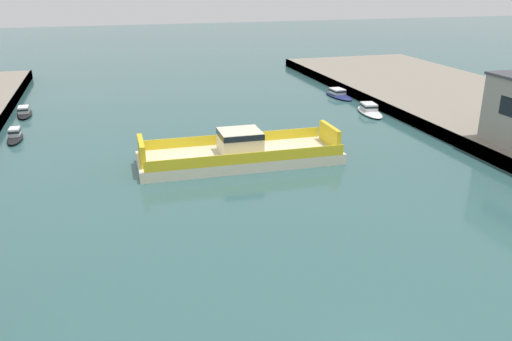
# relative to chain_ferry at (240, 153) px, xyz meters

# --- Properties ---
(chain_ferry) EXTENTS (21.31, 7.25, 3.53)m
(chain_ferry) POSITION_rel_chain_ferry_xyz_m (0.00, 0.00, 0.00)
(chain_ferry) COLOR beige
(chain_ferry) RESTS_ON ground
(moored_boat_mid_right) EXTENTS (3.14, 7.69, 1.25)m
(moored_boat_mid_right) POSITION_rel_chain_ferry_xyz_m (23.34, 26.64, -0.61)
(moored_boat_mid_right) COLOR navy
(moored_boat_mid_right) RESTS_ON ground
(moored_boat_far_left) EXTENTS (3.59, 7.70, 1.40)m
(moored_boat_far_left) POSITION_rel_chain_ferry_xyz_m (23.03, 15.28, -0.56)
(moored_boat_far_left) COLOR white
(moored_boat_far_left) RESTS_ON ground
(moored_boat_far_right) EXTENTS (1.80, 5.28, 1.46)m
(moored_boat_far_right) POSITION_rel_chain_ferry_xyz_m (-23.99, 15.24, -0.54)
(moored_boat_far_right) COLOR black
(moored_boat_far_right) RESTS_ON ground
(moored_boat_upstream_a) EXTENTS (2.18, 6.08, 1.43)m
(moored_boat_upstream_a) POSITION_rel_chain_ferry_xyz_m (-24.32, 27.40, -0.55)
(moored_boat_upstream_a) COLOR black
(moored_boat_upstream_a) RESTS_ON ground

